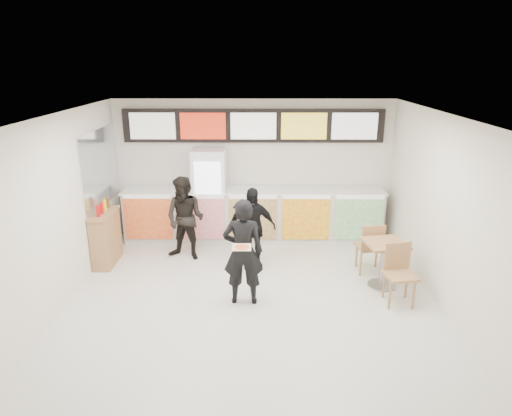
{
  "coord_description": "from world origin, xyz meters",
  "views": [
    {
      "loc": [
        0.13,
        -6.26,
        3.77
      ],
      "look_at": [
        0.07,
        1.2,
        1.34
      ],
      "focal_mm": 32.0,
      "sensor_mm": 36.0,
      "label": 1
    }
  ],
  "objects_px": {
    "drinks_fridge": "(210,195)",
    "customer_mid": "(251,228)",
    "condiment_ledge": "(106,237)",
    "service_counter": "(253,215)",
    "customer_main": "(243,252)",
    "cafe_table": "(384,256)",
    "customer_left": "(185,219)"
  },
  "relations": [
    {
      "from": "drinks_fridge",
      "to": "customer_mid",
      "type": "distance_m",
      "value": 1.71
    },
    {
      "from": "customer_mid",
      "to": "condiment_ledge",
      "type": "distance_m",
      "value": 2.82
    },
    {
      "from": "service_counter",
      "to": "customer_main",
      "type": "xyz_separation_m",
      "value": [
        -0.13,
        -2.72,
        0.31
      ]
    },
    {
      "from": "drinks_fridge",
      "to": "condiment_ledge",
      "type": "xyz_separation_m",
      "value": [
        -1.89,
        -1.25,
        -0.47
      ]
    },
    {
      "from": "service_counter",
      "to": "cafe_table",
      "type": "xyz_separation_m",
      "value": [
        2.27,
        -2.16,
        -0.0
      ]
    },
    {
      "from": "service_counter",
      "to": "cafe_table",
      "type": "bearing_deg",
      "value": -43.61
    },
    {
      "from": "customer_left",
      "to": "cafe_table",
      "type": "xyz_separation_m",
      "value": [
        3.59,
        -1.17,
        -0.26
      ]
    },
    {
      "from": "service_counter",
      "to": "customer_main",
      "type": "relative_size",
      "value": 3.17
    },
    {
      "from": "customer_mid",
      "to": "condiment_ledge",
      "type": "relative_size",
      "value": 1.28
    },
    {
      "from": "customer_main",
      "to": "customer_mid",
      "type": "distance_m",
      "value": 1.32
    },
    {
      "from": "customer_main",
      "to": "customer_mid",
      "type": "xyz_separation_m",
      "value": [
        0.11,
        1.31,
        -0.09
      ]
    },
    {
      "from": "service_counter",
      "to": "condiment_ledge",
      "type": "distance_m",
      "value": 3.08
    },
    {
      "from": "customer_left",
      "to": "condiment_ledge",
      "type": "relative_size",
      "value": 1.35
    },
    {
      "from": "condiment_ledge",
      "to": "customer_left",
      "type": "bearing_deg",
      "value": 8.97
    },
    {
      "from": "customer_main",
      "to": "customer_mid",
      "type": "height_order",
      "value": "customer_main"
    },
    {
      "from": "condiment_ledge",
      "to": "drinks_fridge",
      "type": "bearing_deg",
      "value": 33.53
    },
    {
      "from": "condiment_ledge",
      "to": "service_counter",
      "type": "bearing_deg",
      "value": 23.62
    },
    {
      "from": "drinks_fridge",
      "to": "cafe_table",
      "type": "height_order",
      "value": "drinks_fridge"
    },
    {
      "from": "cafe_table",
      "to": "customer_mid",
      "type": "bearing_deg",
      "value": 151.72
    },
    {
      "from": "service_counter",
      "to": "customer_mid",
      "type": "bearing_deg",
      "value": -90.72
    },
    {
      "from": "customer_left",
      "to": "customer_mid",
      "type": "relative_size",
      "value": 1.06
    },
    {
      "from": "service_counter",
      "to": "cafe_table",
      "type": "distance_m",
      "value": 3.14
    },
    {
      "from": "customer_mid",
      "to": "cafe_table",
      "type": "relative_size",
      "value": 0.91
    },
    {
      "from": "customer_left",
      "to": "customer_mid",
      "type": "height_order",
      "value": "customer_left"
    },
    {
      "from": "drinks_fridge",
      "to": "customer_main",
      "type": "height_order",
      "value": "drinks_fridge"
    },
    {
      "from": "service_counter",
      "to": "customer_left",
      "type": "distance_m",
      "value": 1.67
    },
    {
      "from": "customer_main",
      "to": "cafe_table",
      "type": "relative_size",
      "value": 1.02
    },
    {
      "from": "cafe_table",
      "to": "condiment_ledge",
      "type": "xyz_separation_m",
      "value": [
        -5.09,
        0.93,
        -0.04
      ]
    },
    {
      "from": "service_counter",
      "to": "condiment_ledge",
      "type": "height_order",
      "value": "condiment_ledge"
    },
    {
      "from": "customer_main",
      "to": "cafe_table",
      "type": "distance_m",
      "value": 2.48
    },
    {
      "from": "cafe_table",
      "to": "condiment_ledge",
      "type": "bearing_deg",
      "value": 159.69
    },
    {
      "from": "customer_left",
      "to": "customer_mid",
      "type": "xyz_separation_m",
      "value": [
        1.3,
        -0.41,
        -0.04
      ]
    }
  ]
}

